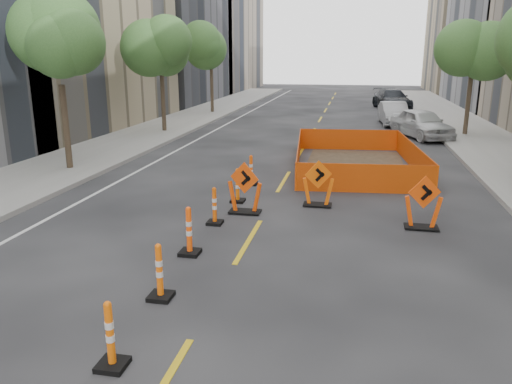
% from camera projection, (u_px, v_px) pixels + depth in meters
% --- Properties ---
extents(ground_plane, '(140.00, 140.00, 0.00)m').
position_uv_depth(ground_plane, '(200.00, 324.00, 8.41)').
color(ground_plane, black).
extents(sidewalk_left, '(4.00, 90.00, 0.15)m').
position_uv_depth(sidewalk_left, '(83.00, 158.00, 21.42)').
color(sidewalk_left, gray).
rests_on(sidewalk_left, ground).
extents(bld_left_d, '(12.00, 16.00, 14.00)m').
position_uv_depth(bld_left_d, '(150.00, 26.00, 46.79)').
color(bld_left_d, '#4C4C51').
rests_on(bld_left_d, ground).
extents(bld_left_e, '(12.00, 20.00, 20.00)m').
position_uv_depth(bld_left_e, '(201.00, 7.00, 61.50)').
color(bld_left_e, gray).
rests_on(bld_left_e, ground).
extents(bld_right_e, '(12.00, 14.00, 16.00)m').
position_uv_depth(bld_right_e, '(487.00, 22.00, 58.49)').
color(bld_right_e, tan).
rests_on(bld_right_e, ground).
extents(tree_l_b, '(2.80, 2.80, 5.95)m').
position_uv_depth(tree_l_b, '(58.00, 51.00, 18.23)').
color(tree_l_b, '#382B1E').
rests_on(tree_l_b, ground).
extents(tree_l_c, '(2.80, 2.80, 5.95)m').
position_uv_depth(tree_l_c, '(161.00, 52.00, 27.69)').
color(tree_l_c, '#382B1E').
rests_on(tree_l_c, ground).
extents(tree_l_d, '(2.80, 2.80, 5.95)m').
position_uv_depth(tree_l_d, '(211.00, 52.00, 37.14)').
color(tree_l_d, '#382B1E').
rests_on(tree_l_d, ground).
extents(tree_r_c, '(2.80, 2.80, 5.95)m').
position_uv_depth(tree_r_c, '(474.00, 52.00, 26.43)').
color(tree_r_c, '#382B1E').
rests_on(tree_r_c, ground).
extents(channelizer_2, '(0.42, 0.42, 1.06)m').
position_uv_depth(channelizer_2, '(110.00, 335.00, 7.11)').
color(channelizer_2, '#E55E09').
rests_on(channelizer_2, ground).
extents(channelizer_3, '(0.43, 0.43, 1.09)m').
position_uv_depth(channelizer_3, '(159.00, 271.00, 9.15)').
color(channelizer_3, '#EE5E0A').
rests_on(channelizer_3, ground).
extents(channelizer_4, '(0.45, 0.45, 1.13)m').
position_uv_depth(channelizer_4, '(189.00, 231.00, 11.20)').
color(channelizer_4, '#FF4E0A').
rests_on(channelizer_4, ground).
extents(channelizer_5, '(0.40, 0.40, 1.02)m').
position_uv_depth(channelizer_5, '(214.00, 206.00, 13.24)').
color(channelizer_5, '#DD5109').
rests_on(channelizer_5, ground).
extents(channelizer_6, '(0.42, 0.42, 1.06)m').
position_uv_depth(channelizer_6, '(238.00, 185.00, 15.23)').
color(channelizer_6, '#E46009').
rests_on(channelizer_6, ground).
extents(channelizer_7, '(0.41, 0.41, 1.05)m').
position_uv_depth(channelizer_7, '(251.00, 170.00, 17.26)').
color(channelizer_7, '#E34C09').
rests_on(channelizer_7, ground).
extents(chevron_sign_left, '(1.13, 0.87, 1.50)m').
position_uv_depth(chevron_sign_left, '(245.00, 188.00, 14.10)').
color(chevron_sign_left, '#DB4309').
rests_on(chevron_sign_left, ground).
extents(chevron_sign_center, '(1.08, 0.88, 1.40)m').
position_uv_depth(chevron_sign_center, '(318.00, 183.00, 14.78)').
color(chevron_sign_center, '#F25C0A').
rests_on(chevron_sign_center, ground).
extents(chevron_sign_right, '(1.07, 0.80, 1.42)m').
position_uv_depth(chevron_sign_right, '(423.00, 202.00, 12.83)').
color(chevron_sign_right, '#EA4509').
rests_on(chevron_sign_right, ground).
extents(safety_fence, '(5.22, 8.11, 0.97)m').
position_uv_depth(safety_fence, '(355.00, 155.00, 19.97)').
color(safety_fence, '#FD550D').
rests_on(safety_fence, ground).
extents(parked_car_near, '(3.45, 4.97, 1.57)m').
position_uv_depth(parked_car_near, '(422.00, 123.00, 26.96)').
color(parked_car_near, silver).
rests_on(parked_car_near, ground).
extents(parked_car_mid, '(1.88, 4.50, 1.45)m').
position_uv_depth(parked_car_mid, '(394.00, 114.00, 32.01)').
color(parked_car_mid, '#9A9A9F').
rests_on(parked_car_mid, ground).
extents(parked_car_far, '(3.41, 5.91, 1.61)m').
position_uv_depth(parked_car_far, '(392.00, 99.00, 41.42)').
color(parked_car_far, black).
rests_on(parked_car_far, ground).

